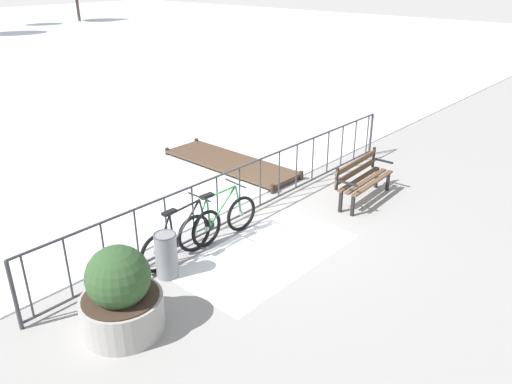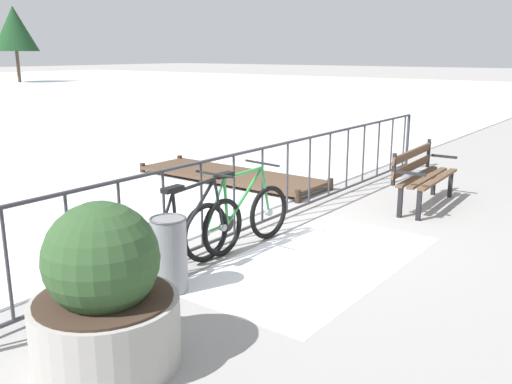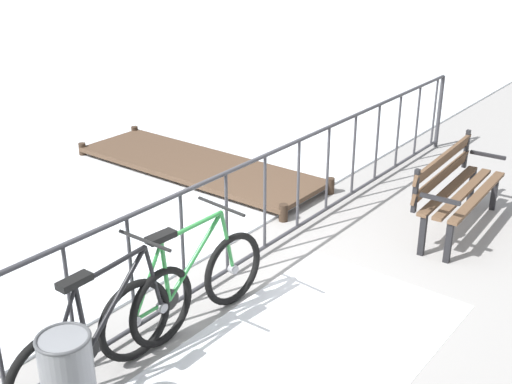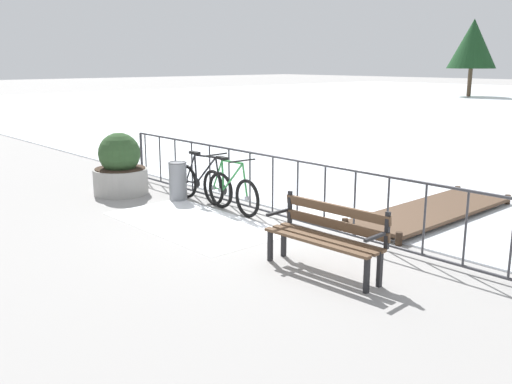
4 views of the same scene
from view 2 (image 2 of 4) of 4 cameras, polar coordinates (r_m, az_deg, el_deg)
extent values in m
plane|color=gray|center=(7.51, 1.95, -3.12)|extent=(160.00, 160.00, 0.00)
cube|color=white|center=(6.17, 6.21, -7.09)|extent=(3.10, 1.64, 0.01)
cylinder|color=#38383D|center=(7.27, 2.01, 4.80)|extent=(9.00, 0.04, 0.04)
cylinder|color=#38383D|center=(7.49, 1.95, -2.54)|extent=(9.00, 0.04, 0.04)
cylinder|color=#38383D|center=(11.30, 15.24, 4.97)|extent=(0.06, 0.06, 1.05)
cylinder|color=#38383D|center=(4.92, -24.11, -6.92)|extent=(0.03, 0.03, 0.97)
cylinder|color=#38383D|center=(5.20, -18.58, -5.30)|extent=(0.03, 0.03, 0.97)
cylinder|color=#38383D|center=(5.52, -13.68, -3.82)|extent=(0.03, 0.03, 0.97)
cylinder|color=#38383D|center=(5.88, -9.37, -2.49)|extent=(0.03, 0.03, 0.97)
cylinder|color=#38383D|center=(6.28, -5.59, -1.30)|extent=(0.03, 0.03, 0.97)
cylinder|color=#38383D|center=(6.70, -2.26, -0.26)|extent=(0.03, 0.03, 0.97)
cylinder|color=#38383D|center=(7.14, 0.66, 0.66)|extent=(0.03, 0.03, 0.97)
cylinder|color=#38383D|center=(7.60, 3.23, 1.47)|extent=(0.03, 0.03, 0.97)
cylinder|color=#38383D|center=(8.07, 5.51, 2.18)|extent=(0.03, 0.03, 0.97)
cylinder|color=#38383D|center=(8.56, 7.53, 2.81)|extent=(0.03, 0.03, 0.97)
cylinder|color=#38383D|center=(9.06, 9.33, 3.37)|extent=(0.03, 0.03, 0.97)
cylinder|color=#38383D|center=(9.56, 10.95, 3.87)|extent=(0.03, 0.03, 0.97)
cylinder|color=#38383D|center=(10.08, 12.40, 4.31)|extent=(0.03, 0.03, 0.97)
cylinder|color=#38383D|center=(10.60, 13.72, 4.71)|extent=(0.03, 0.03, 0.97)
cylinder|color=#38383D|center=(11.12, 14.91, 5.07)|extent=(0.03, 0.03, 0.97)
torus|color=black|center=(5.51, -10.48, -6.28)|extent=(0.66, 0.07, 0.66)
cylinder|color=gray|center=(5.51, -10.48, -6.28)|extent=(0.08, 0.06, 0.08)
torus|color=black|center=(6.23, -3.44, -3.64)|extent=(0.66, 0.07, 0.66)
cylinder|color=gray|center=(6.23, -3.44, -3.64)|extent=(0.08, 0.06, 0.08)
cylinder|color=black|center=(5.62, -8.28, -2.69)|extent=(0.08, 0.04, 0.53)
cylinder|color=black|center=(5.84, -6.12, -1.84)|extent=(0.61, 0.04, 0.59)
cylinder|color=black|center=(5.75, -6.33, 0.65)|extent=(0.63, 0.04, 0.07)
cylinder|color=black|center=(5.61, -9.24, -5.72)|extent=(0.34, 0.03, 0.05)
cylinder|color=black|center=(5.51, -9.50, -3.19)|extent=(0.32, 0.03, 0.56)
cylinder|color=black|center=(6.10, -3.85, -1.19)|extent=(0.16, 0.03, 0.59)
cube|color=black|center=(5.53, -8.54, 0.29)|extent=(0.24, 0.10, 0.05)
cylinder|color=black|center=(5.97, -4.30, 1.83)|extent=(0.03, 0.52, 0.03)
cylinder|color=black|center=(5.72, -8.04, -5.18)|extent=(0.18, 0.02, 0.18)
torus|color=black|center=(6.07, -5.19, -4.15)|extent=(0.66, 0.12, 0.66)
cylinder|color=gray|center=(6.07, -5.19, -4.15)|extent=(0.08, 0.07, 0.08)
torus|color=black|center=(6.79, 1.31, -2.10)|extent=(0.66, 0.12, 0.66)
cylinder|color=gray|center=(6.79, 1.31, -2.10)|extent=(0.08, 0.07, 0.08)
cylinder|color=#2D843D|center=(6.19, -3.11, -0.98)|extent=(0.08, 0.04, 0.53)
cylinder|color=#2D843D|center=(6.41, -1.12, -0.30)|extent=(0.61, 0.09, 0.59)
cylinder|color=#2D843D|center=(6.33, -1.27, 1.98)|extent=(0.63, 0.09, 0.07)
cylinder|color=#2D843D|center=(6.17, -4.05, -3.71)|extent=(0.34, 0.06, 0.05)
cylinder|color=#2D843D|center=(6.08, -4.23, -1.38)|extent=(0.32, 0.06, 0.56)
cylinder|color=#2D843D|center=(6.67, 0.97, 0.18)|extent=(0.16, 0.05, 0.59)
cube|color=black|center=(6.11, -3.29, 1.75)|extent=(0.25, 0.12, 0.05)
cylinder|color=black|center=(6.55, 0.62, 2.97)|extent=(0.07, 0.52, 0.03)
cylinder|color=black|center=(6.28, -2.95, -3.28)|extent=(0.18, 0.04, 0.18)
cube|color=brown|center=(8.59, 16.23, 1.55)|extent=(1.60, 0.18, 0.04)
cube|color=brown|center=(8.54, 17.21, 1.41)|extent=(1.60, 0.18, 0.04)
cube|color=brown|center=(8.50, 18.19, 1.28)|extent=(1.60, 0.18, 0.04)
cube|color=brown|center=(8.59, 15.69, 2.54)|extent=(1.60, 0.13, 0.12)
cube|color=brown|center=(8.55, 15.77, 3.85)|extent=(1.60, 0.13, 0.12)
cube|color=black|center=(9.27, 19.29, 0.82)|extent=(0.05, 0.06, 0.44)
cube|color=black|center=(9.34, 17.73, 1.04)|extent=(0.05, 0.06, 0.44)
cube|color=black|center=(9.28, 17.24, 3.81)|extent=(0.05, 0.05, 0.45)
cube|color=black|center=(9.22, 18.71, 3.47)|extent=(0.06, 0.40, 0.04)
cube|color=black|center=(7.85, 16.35, -1.27)|extent=(0.05, 0.06, 0.44)
cube|color=black|center=(7.93, 14.54, -1.00)|extent=(0.05, 0.06, 0.44)
cube|color=black|center=(7.87, 13.93, 2.25)|extent=(0.05, 0.05, 0.45)
cube|color=black|center=(7.79, 15.64, 1.85)|extent=(0.06, 0.40, 0.04)
cylinder|color=#9E9B96|center=(4.31, -15.04, -13.64)|extent=(1.07, 1.07, 0.51)
cylinder|color=#38281E|center=(4.20, -15.28, -10.45)|extent=(0.99, 0.99, 0.02)
sphere|color=#2D4C28|center=(4.09, -15.55, -6.62)|extent=(0.82, 0.82, 0.82)
cylinder|color=gray|center=(5.37, -8.88, -6.41)|extent=(0.34, 0.34, 0.72)
torus|color=#494A4E|center=(5.25, -9.03, -2.73)|extent=(0.35, 0.35, 0.02)
cube|color=#4C3828|center=(9.86, -2.63, 1.77)|extent=(1.10, 3.47, 0.06)
cylinder|color=#35271C|center=(8.48, 4.31, -0.44)|extent=(0.10, 0.10, 0.20)
cylinder|color=#35271C|center=(9.30, 7.61, 0.79)|extent=(0.10, 0.10, 0.20)
cylinder|color=#35271C|center=(10.70, -11.53, 2.38)|extent=(0.10, 0.10, 0.20)
cylinder|color=#35271C|center=(11.37, -7.81, 3.21)|extent=(0.10, 0.10, 0.20)
cylinder|color=brown|center=(46.25, -23.26, 12.64)|extent=(0.24, 0.24, 3.82)
cone|color=#193D1E|center=(46.27, -23.51, 15.10)|extent=(3.28, 3.28, 3.23)
camera|label=1|loc=(2.82, 151.14, 37.91)|focal=35.24mm
camera|label=3|loc=(1.91, 16.28, 40.87)|focal=45.50mm
camera|label=4|loc=(12.51, 48.82, 11.08)|focal=39.67mm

